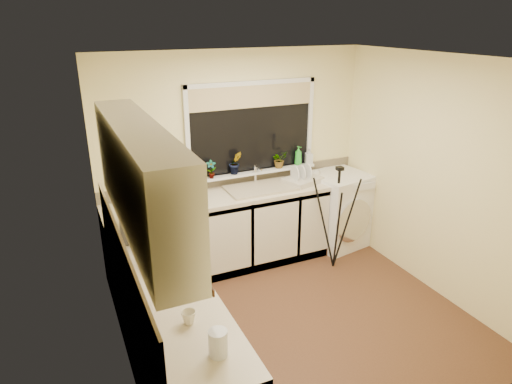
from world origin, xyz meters
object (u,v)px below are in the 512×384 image
object	(u,v)px
plant_b	(235,163)
soap_bottle_green	(298,156)
plant_a	(211,169)
kettle	(164,249)
tripod	(336,218)
washing_machine	(338,209)
cup_back	(315,174)
steel_jar	(158,265)
soap_bottle_clear	(309,156)
cup_left	(189,317)
glass_jug	(218,343)
plant_d	(279,159)
microwave	(147,219)
laptop	(181,197)
dish_rack	(302,180)

from	to	relation	value
plant_b	soap_bottle_green	bearing A→B (deg)	0.48
plant_a	plant_b	world-z (taller)	plant_b
kettle	tripod	bearing A→B (deg)	16.72
washing_machine	cup_back	world-z (taller)	cup_back
steel_jar	soap_bottle_clear	distance (m)	2.75
steel_jar	soap_bottle_green	distance (m)	2.63
washing_machine	kettle	bearing A→B (deg)	-165.41
kettle	soap_bottle_green	world-z (taller)	soap_bottle_green
plant_b	steel_jar	bearing A→B (deg)	-129.68
steel_jar	cup_left	distance (m)	0.72
glass_jug	plant_d	distance (m)	3.15
plant_d	cup_left	size ratio (longest dim) A/B	2.11
steel_jar	microwave	distance (m)	0.73
glass_jug	steel_jar	xyz separation A→B (m)	(-0.10, 1.07, -0.03)
steel_jar	laptop	bearing A→B (deg)	67.22
laptop	plant_a	xyz separation A→B (m)	(0.42, 0.21, 0.19)
washing_machine	dish_rack	world-z (taller)	dish_rack
tripod	cup_left	xyz separation A→B (m)	(-2.17, -1.50, 0.33)
washing_machine	tripod	xyz separation A→B (m)	(-0.37, -0.50, 0.15)
dish_rack	glass_jug	bearing A→B (deg)	-147.58
cup_left	soap_bottle_green	bearing A→B (deg)	47.37
tripod	microwave	size ratio (longest dim) A/B	2.37
steel_jar	cup_back	world-z (taller)	steel_jar
kettle	cup_left	bearing A→B (deg)	-93.43
tripod	glass_jug	distance (m)	2.82
glass_jug	plant_a	world-z (taller)	plant_a
glass_jug	tripod	bearing A→B (deg)	41.49
washing_machine	tripod	bearing A→B (deg)	-136.45
washing_machine	cup_left	bearing A→B (deg)	-151.74
glass_jug	microwave	distance (m)	1.80
glass_jug	plant_d	bearing A→B (deg)	56.27
plant_d	soap_bottle_green	distance (m)	0.27
plant_a	cup_back	distance (m)	1.34
steel_jar	plant_d	size ratio (longest dim) A/B	0.56
kettle	cup_back	size ratio (longest dim) A/B	1.88
laptop	soap_bottle_clear	xyz separation A→B (m)	(1.72, 0.25, 0.18)
steel_jar	washing_machine	bearing A→B (deg)	26.39
cup_left	cup_back	bearing A→B (deg)	43.23
cup_left	plant_b	bearing A→B (deg)	61.11
plant_d	soap_bottle_green	size ratio (longest dim) A/B	0.88
tripod	soap_bottle_clear	distance (m)	0.93
cup_back	plant_d	bearing A→B (deg)	162.01
glass_jug	cup_back	distance (m)	3.30
plant_a	plant_d	xyz separation A→B (m)	(0.88, 0.03, -0.00)
tripod	glass_jug	world-z (taller)	tripod
laptop	washing_machine	bearing A→B (deg)	-25.08
laptop	tripod	bearing A→B (deg)	-41.84
dish_rack	microwave	distance (m)	2.07
dish_rack	cup_back	distance (m)	0.26
dish_rack	plant_d	world-z (taller)	plant_d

